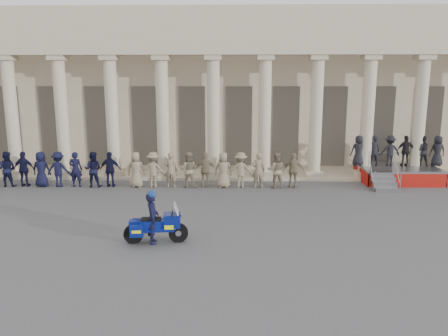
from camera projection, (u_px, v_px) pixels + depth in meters
ground at (166, 230)px, 15.05m from camera, size 90.00×90.00×0.00m
building at (198, 89)px, 28.61m from camera, size 40.00×12.50×9.00m
officer_rank at (104, 169)px, 20.97m from camera, size 18.93×0.65×1.71m
reviewing_stand at (399, 157)px, 22.10m from camera, size 4.76×3.74×2.32m
motorcycle at (156, 226)px, 13.72m from camera, size 2.02×0.86×1.30m
rider at (153, 217)px, 13.65m from camera, size 0.45×0.63×1.72m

